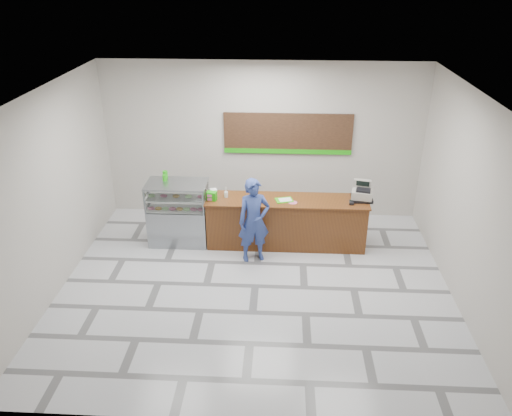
# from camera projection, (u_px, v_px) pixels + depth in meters

# --- Properties ---
(floor) EXTENTS (7.00, 7.00, 0.00)m
(floor) POSITION_uv_depth(u_px,v_px,m) (255.00, 286.00, 9.08)
(floor) COLOR #BBBBBF
(floor) RESTS_ON ground
(back_wall) EXTENTS (7.00, 0.00, 7.00)m
(back_wall) POSITION_uv_depth(u_px,v_px,m) (263.00, 141.00, 10.99)
(back_wall) COLOR #B7B1A8
(back_wall) RESTS_ON floor
(ceiling) EXTENTS (7.00, 7.00, 0.00)m
(ceiling) POSITION_uv_depth(u_px,v_px,m) (255.00, 95.00, 7.53)
(ceiling) COLOR silver
(ceiling) RESTS_ON back_wall
(sales_counter) EXTENTS (3.26, 0.76, 1.03)m
(sales_counter) POSITION_uv_depth(u_px,v_px,m) (286.00, 222.00, 10.22)
(sales_counter) COLOR brown
(sales_counter) RESTS_ON floor
(display_case) EXTENTS (1.22, 0.72, 1.33)m
(display_case) POSITION_uv_depth(u_px,v_px,m) (178.00, 212.00, 10.25)
(display_case) COLOR gray
(display_case) RESTS_ON floor
(menu_board) EXTENTS (2.80, 0.06, 0.90)m
(menu_board) POSITION_uv_depth(u_px,v_px,m) (288.00, 134.00, 10.85)
(menu_board) COLOR black
(menu_board) RESTS_ON back_wall
(cash_register) EXTENTS (0.48, 0.49, 0.38)m
(cash_register) POSITION_uv_depth(u_px,v_px,m) (362.00, 193.00, 9.93)
(cash_register) COLOR black
(cash_register) RESTS_ON sales_counter
(card_terminal) EXTENTS (0.11, 0.19, 0.04)m
(card_terminal) POSITION_uv_depth(u_px,v_px,m) (352.00, 203.00, 9.81)
(card_terminal) COLOR black
(card_terminal) RESTS_ON sales_counter
(serving_tray) EXTENTS (0.39, 0.33, 0.02)m
(serving_tray) POSITION_uv_depth(u_px,v_px,m) (284.00, 200.00, 9.94)
(serving_tray) COLOR #38BB15
(serving_tray) RESTS_ON sales_counter
(napkin_box) EXTENTS (0.17, 0.17, 0.11)m
(napkin_box) POSITION_uv_depth(u_px,v_px,m) (213.00, 192.00, 10.18)
(napkin_box) COLOR white
(napkin_box) RESTS_ON sales_counter
(straw_cup) EXTENTS (0.08, 0.08, 0.11)m
(straw_cup) POSITION_uv_depth(u_px,v_px,m) (226.00, 194.00, 10.07)
(straw_cup) COLOR silver
(straw_cup) RESTS_ON sales_counter
(promo_box) EXTENTS (0.22, 0.16, 0.18)m
(promo_box) POSITION_uv_depth(u_px,v_px,m) (212.00, 196.00, 9.93)
(promo_box) COLOR #1DA50F
(promo_box) RESTS_ON sales_counter
(donut_decal) EXTENTS (0.18, 0.18, 0.00)m
(donut_decal) POSITION_uv_depth(u_px,v_px,m) (293.00, 202.00, 9.86)
(donut_decal) COLOR #CE618A
(donut_decal) RESTS_ON sales_counter
(green_cup_left) EXTENTS (0.10, 0.10, 0.15)m
(green_cup_left) POSITION_uv_depth(u_px,v_px,m) (165.00, 175.00, 10.17)
(green_cup_left) COLOR #1DA50F
(green_cup_left) RESTS_ON display_case
(green_cup_right) EXTENTS (0.08, 0.08, 0.13)m
(green_cup_right) POSITION_uv_depth(u_px,v_px,m) (164.00, 178.00, 10.05)
(green_cup_right) COLOR #1DA50F
(green_cup_right) RESTS_ON display_case
(customer) EXTENTS (0.71, 0.57, 1.70)m
(customer) POSITION_uv_depth(u_px,v_px,m) (254.00, 221.00, 9.56)
(customer) COLOR navy
(customer) RESTS_ON floor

